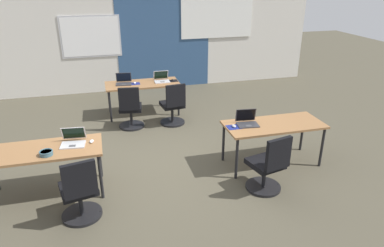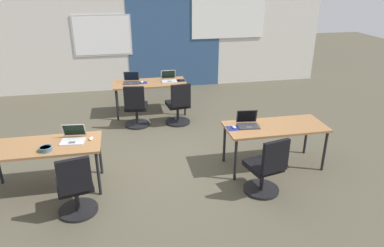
# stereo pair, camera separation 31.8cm
# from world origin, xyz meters

# --- Properties ---
(ground_plane) EXTENTS (24.00, 24.00, 0.00)m
(ground_plane) POSITION_xyz_m (0.00, 0.00, 0.00)
(ground_plane) COLOR #4C4738
(back_wall_assembly) EXTENTS (10.00, 0.27, 2.80)m
(back_wall_assembly) POSITION_xyz_m (0.03, 4.20, 1.41)
(back_wall_assembly) COLOR silver
(back_wall_assembly) RESTS_ON ground
(desk_near_left) EXTENTS (1.60, 0.70, 0.72)m
(desk_near_left) POSITION_xyz_m (-1.75, -0.60, 0.66)
(desk_near_left) COLOR olive
(desk_near_left) RESTS_ON ground
(desk_near_right) EXTENTS (1.60, 0.70, 0.72)m
(desk_near_right) POSITION_xyz_m (1.75, -0.60, 0.66)
(desk_near_right) COLOR olive
(desk_near_right) RESTS_ON ground
(desk_far_center) EXTENTS (1.60, 0.70, 0.72)m
(desk_far_center) POSITION_xyz_m (0.00, 2.20, 0.66)
(desk_far_center) COLOR olive
(desk_far_center) RESTS_ON ground
(laptop_near_right_inner) EXTENTS (0.36, 0.31, 0.23)m
(laptop_near_right_inner) POSITION_xyz_m (1.32, -0.51, 0.77)
(laptop_near_right_inner) COLOR #333338
(laptop_near_right_inner) RESTS_ON desk_near_right
(mousepad_near_right_inner) EXTENTS (0.22, 0.19, 0.00)m
(mousepad_near_right_inner) POSITION_xyz_m (1.07, -0.57, 0.72)
(mousepad_near_right_inner) COLOR navy
(mousepad_near_right_inner) RESTS_ON desk_near_right
(mouse_near_right_inner) EXTENTS (0.06, 0.10, 0.03)m
(mouse_near_right_inner) POSITION_xyz_m (1.07, -0.57, 0.74)
(mouse_near_right_inner) COLOR #B2B2B7
(mouse_near_right_inner) RESTS_ON mousepad_near_right_inner
(chair_near_right_inner) EXTENTS (0.53, 0.58, 0.92)m
(chair_near_right_inner) POSITION_xyz_m (1.32, -1.33, 0.38)
(chair_near_right_inner) COLOR black
(chair_near_right_inner) RESTS_ON ground
(laptop_near_left_inner) EXTENTS (0.36, 0.35, 0.22)m
(laptop_near_left_inner) POSITION_xyz_m (-1.34, -0.53, 0.77)
(laptop_near_left_inner) COLOR silver
(laptop_near_left_inner) RESTS_ON desk_near_left
(mouse_near_left_inner) EXTENTS (0.08, 0.11, 0.03)m
(mouse_near_left_inner) POSITION_xyz_m (-1.09, -0.55, 0.74)
(mouse_near_left_inner) COLOR silver
(mouse_near_left_inner) RESTS_ON desk_near_left
(chair_near_left_inner) EXTENTS (0.52, 0.58, 0.92)m
(chair_near_left_inner) POSITION_xyz_m (-1.27, -1.32, 0.38)
(chair_near_left_inner) COLOR black
(chair_near_left_inner) RESTS_ON ground
(laptop_far_left) EXTENTS (0.36, 0.33, 0.23)m
(laptop_far_left) POSITION_xyz_m (-0.40, 2.25, 0.77)
(laptop_far_left) COLOR #333338
(laptop_far_left) RESTS_ON desk_far_center
(mousepad_far_left) EXTENTS (0.22, 0.19, 0.00)m
(mousepad_far_left) POSITION_xyz_m (-0.17, 2.19, 0.72)
(mousepad_far_left) COLOR navy
(mousepad_far_left) RESTS_ON desk_far_center
(mouse_far_left) EXTENTS (0.08, 0.11, 0.03)m
(mouse_far_left) POSITION_xyz_m (-0.17, 2.19, 0.74)
(mouse_far_left) COLOR silver
(mouse_far_left) RESTS_ON mousepad_far_left
(chair_far_left) EXTENTS (0.52, 0.57, 0.92)m
(chair_far_left) POSITION_xyz_m (-0.36, 1.47, 0.38)
(chair_far_left) COLOR black
(chair_far_left) RESTS_ON ground
(laptop_far_right) EXTENTS (0.34, 0.32, 0.22)m
(laptop_far_right) POSITION_xyz_m (0.44, 2.23, 0.77)
(laptop_far_right) COLOR silver
(laptop_far_right) RESTS_ON desk_far_center
(mousepad_far_right) EXTENTS (0.22, 0.19, 0.00)m
(mousepad_far_right) POSITION_xyz_m (0.68, 2.20, 0.72)
(mousepad_far_right) COLOR black
(mousepad_far_right) RESTS_ON desk_far_center
(mouse_far_right) EXTENTS (0.06, 0.10, 0.03)m
(mouse_far_right) POSITION_xyz_m (0.68, 2.20, 0.74)
(mouse_far_right) COLOR black
(mouse_far_right) RESTS_ON mousepad_far_right
(chair_far_right) EXTENTS (0.52, 0.56, 0.92)m
(chair_far_right) POSITION_xyz_m (0.52, 1.43, 0.38)
(chair_far_right) COLOR black
(chair_far_right) RESTS_ON ground
(snack_bowl) EXTENTS (0.18, 0.18, 0.06)m
(snack_bowl) POSITION_xyz_m (-1.67, -0.79, 0.76)
(snack_bowl) COLOR #3D6070
(snack_bowl) RESTS_ON desk_near_left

